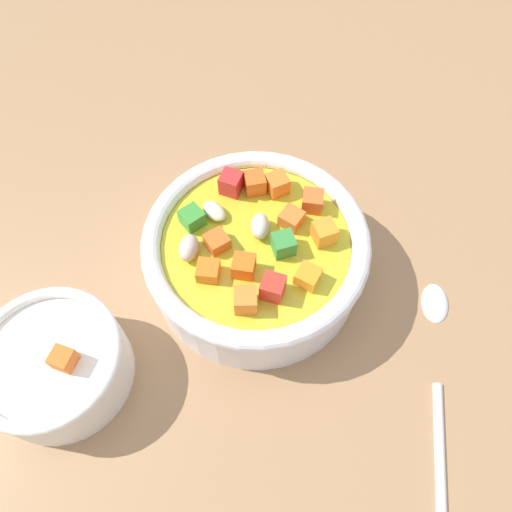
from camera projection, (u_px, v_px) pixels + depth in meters
The scene contains 4 objects.
ground_plane at pixel (256, 277), 44.47cm from camera, with size 140.00×140.00×2.00cm, color #9E754F.
soup_bowl_main at pixel (256, 253), 40.69cm from camera, with size 18.55×18.55×7.19cm.
spoon at pixel (439, 387), 38.04cm from camera, with size 5.54×22.45×0.80cm.
side_bowl_small at pixel (55, 365), 36.67cm from camera, with size 11.08×11.08×5.92cm.
Camera 1 is at (-6.68, 19.36, 38.52)cm, focal length 33.97 mm.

